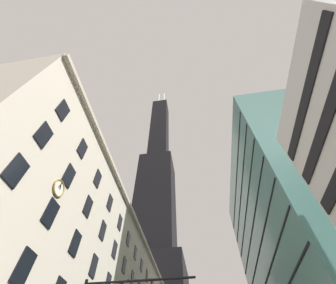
% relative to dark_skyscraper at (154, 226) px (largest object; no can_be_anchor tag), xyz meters
% --- Properties ---
extents(dark_skyscraper, '(25.93, 25.93, 192.37)m').
position_rel_dark_skyscraper_xyz_m(dark_skyscraper, '(0.00, 0.00, 0.00)').
color(dark_skyscraper, black).
rests_on(dark_skyscraper, ground).
extents(glass_office_midrise, '(16.72, 39.47, 41.70)m').
position_rel_dark_skyscraper_xyz_m(glass_office_midrise, '(37.79, -47.09, -35.43)').
color(glass_office_midrise, slate).
rests_on(glass_office_midrise, ground).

